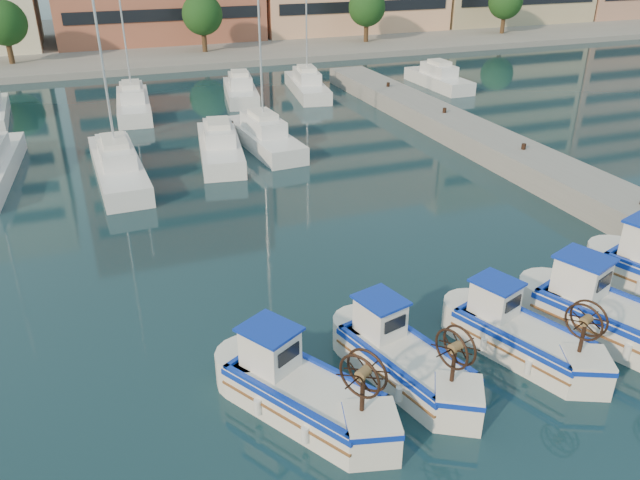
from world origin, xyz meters
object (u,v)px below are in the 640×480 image
Objects in this scene: fishing_boat_a at (301,389)px; fishing_boat_d at (611,315)px; fishing_boat_c at (520,333)px; fishing_boat_b at (402,356)px.

fishing_boat_a is 10.17m from fishing_boat_d.
fishing_boat_a is 0.92× the size of fishing_boat_d.
fishing_boat_d is (3.16, -0.33, 0.12)m from fishing_boat_c.
fishing_boat_b is 0.87× the size of fishing_boat_d.
fishing_boat_a is 7.01m from fishing_boat_c.
fishing_boat_d is at bearing -31.57° from fishing_boat_a.
fishing_boat_c is at bearing -29.47° from fishing_boat_a.
fishing_boat_d is at bearing -26.15° from fishing_boat_c.
fishing_boat_d reaches higher than fishing_boat_b.
fishing_boat_c is (7.01, 0.10, -0.05)m from fishing_boat_a.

